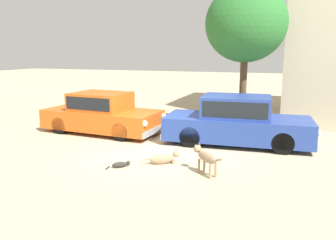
# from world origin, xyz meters

# --- Properties ---
(ground_plane) EXTENTS (80.00, 80.00, 0.00)m
(ground_plane) POSITION_xyz_m (0.00, 0.00, 0.00)
(ground_plane) COLOR tan
(parked_sedan_nearest) EXTENTS (4.45, 2.06, 1.46)m
(parked_sedan_nearest) POSITION_xyz_m (-2.65, 1.44, 0.72)
(parked_sedan_nearest) COLOR #D15619
(parked_sedan_nearest) RESTS_ON ground_plane
(parked_sedan_second) EXTENTS (4.77, 2.13, 1.54)m
(parked_sedan_second) POSITION_xyz_m (2.19, 1.56, 0.75)
(parked_sedan_second) COLOR navy
(parked_sedan_second) RESTS_ON ground_plane
(stray_dog_spotted) EXTENTS (0.90, 0.62, 0.36)m
(stray_dog_spotted) POSITION_xyz_m (0.73, -1.10, 0.15)
(stray_dog_spotted) COLOR #997F60
(stray_dog_spotted) RESTS_ON ground_plane
(stray_dog_tan) EXTENTS (0.89, 0.71, 0.69)m
(stray_dog_tan) POSITION_xyz_m (1.93, -1.48, 0.44)
(stray_dog_tan) COLOR #997F60
(stray_dog_tan) RESTS_ON ground_plane
(stray_cat) EXTENTS (0.50, 0.47, 0.16)m
(stray_cat) POSITION_xyz_m (-0.22, -1.73, 0.08)
(stray_cat) COLOR #2D2B28
(stray_cat) RESTS_ON ground_plane
(acacia_tree_left) EXTENTS (2.76, 2.48, 5.15)m
(acacia_tree_left) POSITION_xyz_m (2.16, 2.98, 3.81)
(acacia_tree_left) COLOR brown
(acacia_tree_left) RESTS_ON ground_plane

